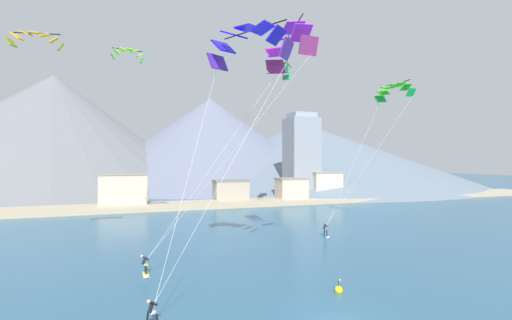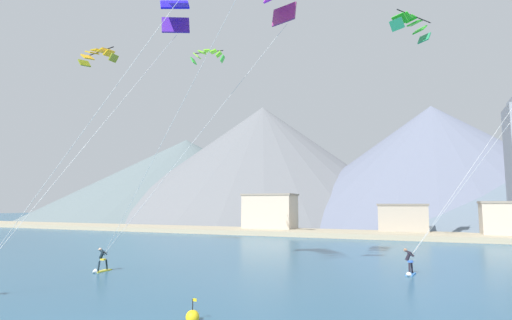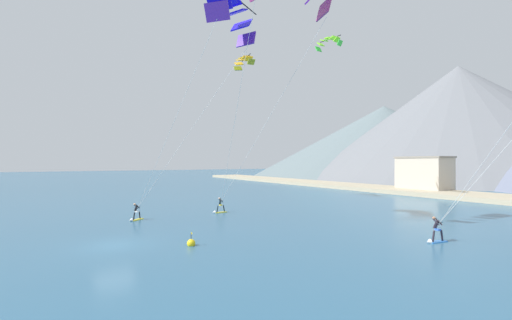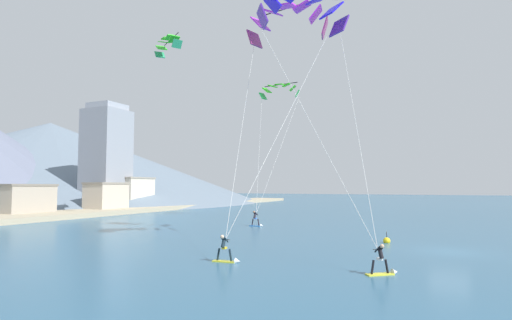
{
  "view_description": "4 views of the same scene",
  "coord_description": "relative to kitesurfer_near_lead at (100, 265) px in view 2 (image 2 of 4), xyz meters",
  "views": [
    {
      "loc": [
        -10.11,
        -15.85,
        8.96
      ],
      "look_at": [
        1.02,
        17.02,
        9.01
      ],
      "focal_mm": 24.0,
      "sensor_mm": 36.0,
      "label": 1
    },
    {
      "loc": [
        11.64,
        -10.09,
        4.7
      ],
      "look_at": [
        -0.79,
        18.9,
        8.22
      ],
      "focal_mm": 28.0,
      "sensor_mm": 36.0,
      "label": 2
    },
    {
      "loc": [
        24.33,
        -3.49,
        5.57
      ],
      "look_at": [
        -1.96,
        12.05,
        5.71
      ],
      "focal_mm": 24.0,
      "sensor_mm": 36.0,
      "label": 3
    },
    {
      "loc": [
        -30.73,
        0.51,
        4.47
      ],
      "look_at": [
        -1.32,
        13.93,
        6.61
      ],
      "focal_mm": 28.0,
      "sensor_mm": 36.0,
      "label": 4
    }
  ],
  "objects": [
    {
      "name": "shoreline_strip",
      "position": [
        9.74,
        38.92,
        -0.15
      ],
      "size": [
        180.0,
        10.0,
        0.7
      ],
      "primitive_type": "cube",
      "color": "tan",
      "rests_on": "ground"
    },
    {
      "name": "kitesurfer_mid_center",
      "position": [
        20.06,
        7.2,
        0.08
      ],
      "size": [
        0.74,
        1.78,
        1.81
      ],
      "color": "#337FDB",
      "rests_on": "ground"
    },
    {
      "name": "shore_building_harbour_front",
      "position": [
        -3.36,
        41.73,
        2.76
      ],
      "size": [
        8.83,
        5.18,
        6.5
      ],
      "color": "beige",
      "rests_on": "ground"
    },
    {
      "name": "kitesurfer_near_lead",
      "position": [
        0.0,
        0.0,
        0.0
      ],
      "size": [
        0.66,
        1.76,
        1.7
      ],
      "color": "yellow",
      "rests_on": "ground"
    },
    {
      "name": "shore_building_quay_west",
      "position": [
        31.05,
        40.74,
        2.09
      ],
      "size": [
        6.46,
        4.73,
        5.15
      ],
      "color": "beige",
      "rests_on": "ground"
    },
    {
      "name": "parafoil_kite_distant_mid_solo",
      "position": [
        20.53,
        20.18,
        22.61
      ],
      "size": [
        3.89,
        5.79,
        2.07
      ],
      "color": "#289662"
    },
    {
      "name": "parafoil_kite_distant_high_outer",
      "position": [
        -9.44,
        8.21,
        19.67
      ],
      "size": [
        4.67,
        1.58,
        1.64
      ],
      "color": "olive"
    },
    {
      "name": "mountain_peak_east_shoulder",
      "position": [
        -26.33,
        94.76,
        17.47
      ],
      "size": [
        97.08,
        97.08,
        35.94
      ],
      "color": "slate",
      "rests_on": "ground"
    },
    {
      "name": "shore_building_quay_east",
      "position": [
        17.92,
        43.08,
        1.92
      ],
      "size": [
        7.33,
        4.56,
        4.81
      ],
      "color": "#A89E8E",
      "rests_on": "ground"
    },
    {
      "name": "mountain_peak_far_spur",
      "position": [
        -57.09,
        97.71,
        13.35
      ],
      "size": [
        103.73,
        103.73,
        27.69
      ],
      "color": "slate",
      "rests_on": "ground"
    },
    {
      "name": "parafoil_kite_distant_low_drift",
      "position": [
        -1.83,
        17.61,
        21.86
      ],
      "size": [
        4.15,
        1.85,
        1.56
      ],
      "color": "green"
    },
    {
      "name": "race_marker_buoy",
      "position": [
        12.39,
        -7.61,
        -0.34
      ],
      "size": [
        0.56,
        0.56,
        1.02
      ],
      "color": "yellow",
      "rests_on": "ground"
    },
    {
      "name": "mountain_peak_central_summit",
      "position": [
        23.29,
        93.85,
        15.16
      ],
      "size": [
        88.75,
        88.75,
        31.31
      ],
      "color": "slate",
      "rests_on": "ground"
    }
  ]
}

